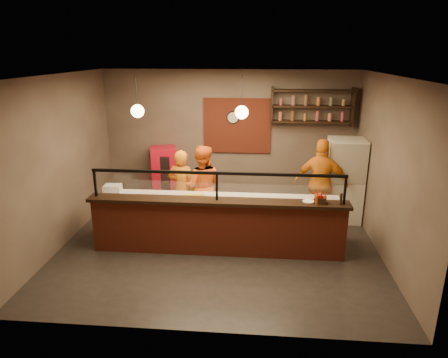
# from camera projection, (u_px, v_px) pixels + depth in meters

# --- Properties ---
(floor) EXTENTS (6.00, 6.00, 0.00)m
(floor) POSITION_uv_depth(u_px,v_px,m) (219.00, 245.00, 7.73)
(floor) COLOR black
(floor) RESTS_ON ground
(ceiling) EXTENTS (6.00, 6.00, 0.00)m
(ceiling) POSITION_uv_depth(u_px,v_px,m) (218.00, 75.00, 6.75)
(ceiling) COLOR #372D2A
(ceiling) RESTS_ON wall_back
(wall_back) EXTENTS (6.00, 0.00, 6.00)m
(wall_back) POSITION_uv_depth(u_px,v_px,m) (229.00, 138.00, 9.61)
(wall_back) COLOR #6C5C4F
(wall_back) RESTS_ON floor
(wall_left) EXTENTS (0.00, 5.00, 5.00)m
(wall_left) POSITION_uv_depth(u_px,v_px,m) (60.00, 162.00, 7.49)
(wall_left) COLOR #6C5C4F
(wall_left) RESTS_ON floor
(wall_right) EXTENTS (0.00, 5.00, 5.00)m
(wall_right) POSITION_uv_depth(u_px,v_px,m) (388.00, 170.00, 6.99)
(wall_right) COLOR #6C5C4F
(wall_right) RESTS_ON floor
(wall_front) EXTENTS (6.00, 0.00, 6.00)m
(wall_front) POSITION_uv_depth(u_px,v_px,m) (198.00, 222.00, 4.87)
(wall_front) COLOR #6C5C4F
(wall_front) RESTS_ON floor
(brick_patch) EXTENTS (1.60, 0.04, 1.30)m
(brick_patch) POSITION_uv_depth(u_px,v_px,m) (237.00, 126.00, 9.48)
(brick_patch) COLOR maroon
(brick_patch) RESTS_ON wall_back
(service_counter) EXTENTS (4.60, 0.25, 1.00)m
(service_counter) POSITION_uv_depth(u_px,v_px,m) (217.00, 228.00, 7.29)
(service_counter) COLOR maroon
(service_counter) RESTS_ON floor
(counter_ledge) EXTENTS (4.70, 0.37, 0.06)m
(counter_ledge) POSITION_uv_depth(u_px,v_px,m) (217.00, 201.00, 7.13)
(counter_ledge) COLOR black
(counter_ledge) RESTS_ON service_counter
(worktop_cabinet) EXTENTS (4.60, 0.75, 0.85)m
(worktop_cabinet) POSITION_uv_depth(u_px,v_px,m) (220.00, 221.00, 7.79)
(worktop_cabinet) COLOR gray
(worktop_cabinet) RESTS_ON floor
(worktop) EXTENTS (4.60, 0.75, 0.05)m
(worktop) POSITION_uv_depth(u_px,v_px,m) (220.00, 200.00, 7.65)
(worktop) COLOR silver
(worktop) RESTS_ON worktop_cabinet
(sneeze_guard) EXTENTS (4.50, 0.05, 0.52)m
(sneeze_guard) POSITION_uv_depth(u_px,v_px,m) (217.00, 183.00, 7.03)
(sneeze_guard) COLOR white
(sneeze_guard) RESTS_ON counter_ledge
(wall_shelving) EXTENTS (1.84, 0.28, 0.85)m
(wall_shelving) POSITION_uv_depth(u_px,v_px,m) (312.00, 106.00, 9.04)
(wall_shelving) COLOR black
(wall_shelving) RESTS_ON wall_back
(wall_clock) EXTENTS (0.30, 0.04, 0.30)m
(wall_clock) POSITION_uv_depth(u_px,v_px,m) (233.00, 117.00, 9.41)
(wall_clock) COLOR black
(wall_clock) RESTS_ON wall_back
(pendant_left) EXTENTS (0.24, 0.24, 0.77)m
(pendant_left) POSITION_uv_depth(u_px,v_px,m) (138.00, 111.00, 7.26)
(pendant_left) COLOR black
(pendant_left) RESTS_ON ceiling
(pendant_right) EXTENTS (0.24, 0.24, 0.77)m
(pendant_right) POSITION_uv_depth(u_px,v_px,m) (242.00, 112.00, 7.11)
(pendant_right) COLOR black
(pendant_right) RESTS_ON ceiling
(cook_left) EXTENTS (0.68, 0.52, 1.66)m
(cook_left) POSITION_uv_depth(u_px,v_px,m) (182.00, 188.00, 8.41)
(cook_left) COLOR #CB6F13
(cook_left) RESTS_ON floor
(cook_mid) EXTENTS (0.86, 0.67, 1.76)m
(cook_mid) POSITION_uv_depth(u_px,v_px,m) (202.00, 186.00, 8.40)
(cook_mid) COLOR orange
(cook_mid) RESTS_ON floor
(cook_right) EXTENTS (1.17, 0.65, 1.89)m
(cook_right) POSITION_uv_depth(u_px,v_px,m) (321.00, 183.00, 8.39)
(cook_right) COLOR orange
(cook_right) RESTS_ON floor
(fridge) EXTENTS (0.79, 0.74, 1.82)m
(fridge) POSITION_uv_depth(u_px,v_px,m) (344.00, 180.00, 8.69)
(fridge) COLOR beige
(fridge) RESTS_ON floor
(red_cooler) EXTENTS (0.74, 0.71, 1.41)m
(red_cooler) POSITION_uv_depth(u_px,v_px,m) (164.00, 176.00, 9.68)
(red_cooler) COLOR #B00B21
(red_cooler) RESTS_ON floor
(pizza_dough) EXTENTS (0.56, 0.56, 0.01)m
(pizza_dough) POSITION_uv_depth(u_px,v_px,m) (253.00, 200.00, 7.56)
(pizza_dough) COLOR beige
(pizza_dough) RESTS_ON worktop
(prep_tub_a) EXTENTS (0.35, 0.29, 0.16)m
(prep_tub_a) POSITION_uv_depth(u_px,v_px,m) (113.00, 189.00, 7.92)
(prep_tub_a) COLOR silver
(prep_tub_a) RESTS_ON worktop
(prep_tub_b) EXTENTS (0.35, 0.31, 0.15)m
(prep_tub_b) POSITION_uv_depth(u_px,v_px,m) (113.00, 189.00, 7.95)
(prep_tub_b) COLOR white
(prep_tub_b) RESTS_ON worktop
(prep_tub_c) EXTENTS (0.28, 0.23, 0.14)m
(prep_tub_c) POSITION_uv_depth(u_px,v_px,m) (133.00, 196.00, 7.58)
(prep_tub_c) COLOR white
(prep_tub_c) RESTS_ON worktop
(rolling_pin) EXTENTS (0.40, 0.16, 0.07)m
(rolling_pin) POSITION_uv_depth(u_px,v_px,m) (194.00, 195.00, 7.71)
(rolling_pin) COLOR gold
(rolling_pin) RESTS_ON worktop
(condiment_caddy) EXTENTS (0.23, 0.19, 0.11)m
(condiment_caddy) POSITION_uv_depth(u_px,v_px,m) (320.00, 200.00, 6.95)
(condiment_caddy) COLOR black
(condiment_caddy) RESTS_ON counter_ledge
(pepper_mill) EXTENTS (0.06, 0.06, 0.20)m
(pepper_mill) POSITION_uv_depth(u_px,v_px,m) (341.00, 199.00, 6.87)
(pepper_mill) COLOR black
(pepper_mill) RESTS_ON counter_ledge
(small_plate) EXTENTS (0.26, 0.26, 0.01)m
(small_plate) POSITION_uv_depth(u_px,v_px,m) (309.00, 201.00, 7.04)
(small_plate) COLOR white
(small_plate) RESTS_ON counter_ledge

